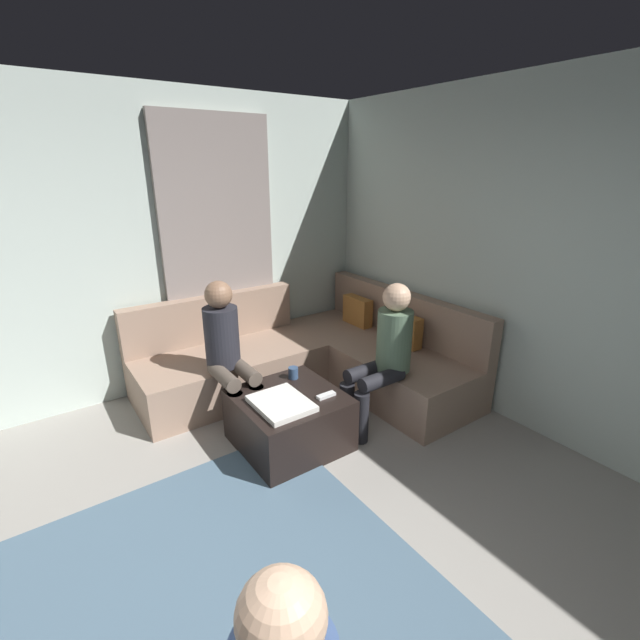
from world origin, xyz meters
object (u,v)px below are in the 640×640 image
(person_on_couch_back, at_px, (385,352))
(person_on_couch_side, at_px, (227,349))
(sectional_couch, at_px, (314,357))
(coffee_mug, at_px, (293,373))
(game_remote, at_px, (326,395))
(ottoman, at_px, (289,420))

(person_on_couch_back, distance_m, person_on_couch_side, 1.26)
(sectional_couch, bearing_deg, coffee_mug, -47.80)
(coffee_mug, bearing_deg, game_remote, 5.71)
(ottoman, bearing_deg, game_remote, 50.71)
(person_on_couch_side, bearing_deg, sectional_couch, -171.13)
(person_on_couch_back, xyz_separation_m, person_on_couch_side, (-0.77, -1.00, 0.00))
(game_remote, bearing_deg, ottoman, -129.29)
(sectional_couch, xyz_separation_m, ottoman, (0.71, -0.72, -0.07))
(sectional_couch, relative_size, ottoman, 3.36)
(sectional_couch, height_order, ottoman, sectional_couch)
(ottoman, height_order, coffee_mug, coffee_mug)
(sectional_couch, relative_size, person_on_couch_side, 2.12)
(ottoman, xyz_separation_m, coffee_mug, (-0.22, 0.18, 0.26))
(person_on_couch_back, bearing_deg, sectional_couch, 3.45)
(sectional_couch, height_order, person_on_couch_side, person_on_couch_side)
(game_remote, distance_m, person_on_couch_side, 0.90)
(sectional_couch, height_order, game_remote, sectional_couch)
(ottoman, bearing_deg, person_on_couch_back, 75.29)
(coffee_mug, distance_m, game_remote, 0.40)
(sectional_couch, bearing_deg, game_remote, -29.36)
(sectional_couch, relative_size, coffee_mug, 26.84)
(sectional_couch, distance_m, coffee_mug, 0.75)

